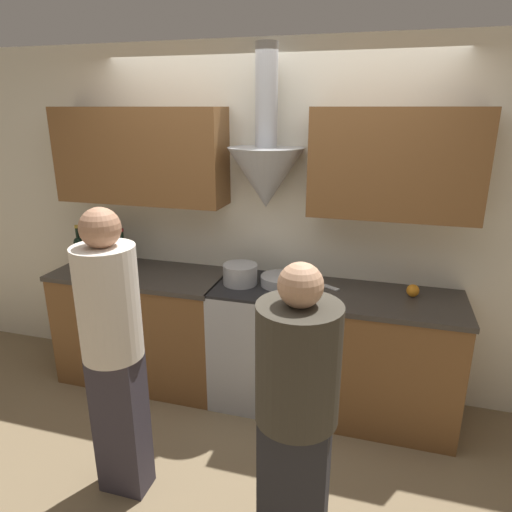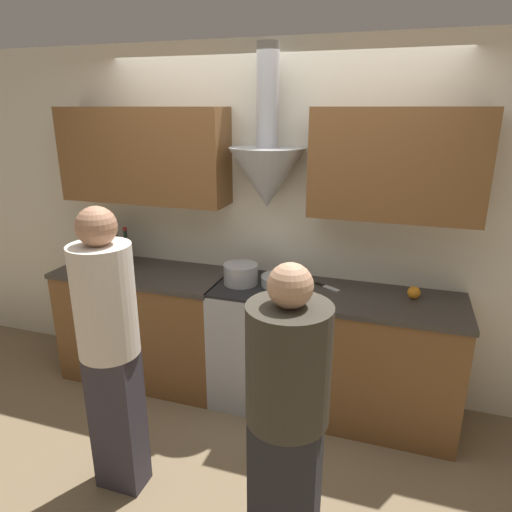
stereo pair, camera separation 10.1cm
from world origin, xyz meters
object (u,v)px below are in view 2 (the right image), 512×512
at_px(wine_bottle_3, 115,248).
at_px(person_foreground_left, 109,343).
at_px(wine_bottle_1, 94,247).
at_px(stove_range, 260,341).
at_px(wine_bottle_0, 84,246).
at_px(person_foreground_right, 287,412).
at_px(wine_bottle_2, 105,247).
at_px(mixing_bowl, 281,281).
at_px(stock_pot, 241,274).
at_px(orange_fruit, 414,293).
at_px(wine_bottle_4, 127,251).

distance_m(wine_bottle_3, person_foreground_left, 1.36).
bearing_deg(person_foreground_left, wine_bottle_1, 129.33).
xyz_separation_m(stove_range, wine_bottle_0, (-1.55, 0.06, 0.58)).
bearing_deg(wine_bottle_1, wine_bottle_0, 171.95).
relative_size(wine_bottle_3, person_foreground_left, 0.20).
bearing_deg(person_foreground_right, person_foreground_left, 171.40).
xyz_separation_m(wine_bottle_1, wine_bottle_2, (0.09, 0.02, 0.00)).
height_order(wine_bottle_1, wine_bottle_3, wine_bottle_3).
relative_size(wine_bottle_2, person_foreground_left, 0.20).
height_order(wine_bottle_3, person_foreground_left, person_foreground_left).
distance_m(wine_bottle_1, person_foreground_right, 2.35).
distance_m(stove_range, mixing_bowl, 0.52).
bearing_deg(wine_bottle_0, stove_range, -2.27).
xyz_separation_m(stove_range, stock_pot, (-0.14, -0.02, 0.53)).
distance_m(mixing_bowl, orange_fruit, 0.91).
height_order(wine_bottle_4, person_foreground_left, person_foreground_left).
relative_size(stove_range, wine_bottle_1, 2.84).
xyz_separation_m(wine_bottle_4, orange_fruit, (2.19, 0.02, -0.08)).
bearing_deg(person_foreground_right, wine_bottle_3, 143.60).
bearing_deg(wine_bottle_3, wine_bottle_4, 4.81).
bearing_deg(wine_bottle_3, wine_bottle_1, -177.25).
bearing_deg(wine_bottle_3, orange_fruit, 0.64).
bearing_deg(wine_bottle_0, wine_bottle_2, 1.83).
bearing_deg(orange_fruit, stove_range, -175.61).
height_order(wine_bottle_2, wine_bottle_3, same).
height_order(wine_bottle_1, stock_pot, wine_bottle_1).
bearing_deg(wine_bottle_4, wine_bottle_3, -175.19).
distance_m(wine_bottle_0, wine_bottle_2, 0.20).
relative_size(stove_range, wine_bottle_0, 2.91).
bearing_deg(orange_fruit, person_foreground_right, -111.95).
distance_m(stove_range, wine_bottle_2, 1.48).
height_order(person_foreground_left, person_foreground_right, person_foreground_left).
bearing_deg(person_foreground_left, mixing_bowl, 59.80).
height_order(wine_bottle_4, mixing_bowl, wine_bottle_4).
bearing_deg(wine_bottle_2, wine_bottle_0, -178.17).
height_order(wine_bottle_0, wine_bottle_1, wine_bottle_1).
relative_size(wine_bottle_2, wine_bottle_4, 1.07).
bearing_deg(stock_pot, wine_bottle_0, 176.75).
xyz_separation_m(wine_bottle_0, person_foreground_right, (2.07, -1.30, -0.21)).
bearing_deg(wine_bottle_1, person_foreground_left, -50.67).
bearing_deg(mixing_bowl, stove_range, -164.34).
bearing_deg(wine_bottle_2, person_foreground_right, -35.03).
bearing_deg(stock_pot, mixing_bowl, 11.58).
relative_size(wine_bottle_2, mixing_bowl, 1.19).
distance_m(stock_pot, person_foreground_right, 1.40).
relative_size(wine_bottle_4, stock_pot, 1.29).
bearing_deg(stove_range, wine_bottle_3, 177.45).
distance_m(wine_bottle_4, mixing_bowl, 1.29).
xyz_separation_m(stove_range, wine_bottle_2, (-1.35, 0.07, 0.59)).
bearing_deg(wine_bottle_1, stock_pot, -2.83).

